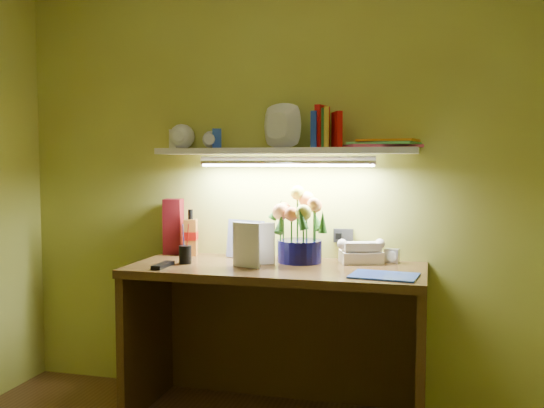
{
  "coord_description": "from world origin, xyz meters",
  "views": [
    {
      "loc": [
        0.7,
        -1.57,
        1.25
      ],
      "look_at": [
        -0.06,
        1.35,
        1.04
      ],
      "focal_mm": 40.0,
      "sensor_mm": 36.0,
      "label": 1
    }
  ],
  "objects_px": {
    "desk": "(276,343)",
    "telephone": "(361,251)",
    "desk_clock": "(392,256)",
    "flower_bouquet": "(300,223)",
    "whisky_bottle": "(191,232)"
  },
  "relations": [
    {
      "from": "telephone",
      "to": "whisky_bottle",
      "type": "xyz_separation_m",
      "value": [
        -0.9,
        0.01,
        0.06
      ]
    },
    {
      "from": "flower_bouquet",
      "to": "telephone",
      "type": "xyz_separation_m",
      "value": [
        0.3,
        0.06,
        -0.13
      ]
    },
    {
      "from": "flower_bouquet",
      "to": "whisky_bottle",
      "type": "height_order",
      "value": "flower_bouquet"
    },
    {
      "from": "desk",
      "to": "desk_clock",
      "type": "height_order",
      "value": "desk_clock"
    },
    {
      "from": "desk",
      "to": "desk_clock",
      "type": "distance_m",
      "value": 0.71
    },
    {
      "from": "desk",
      "to": "telephone",
      "type": "xyz_separation_m",
      "value": [
        0.38,
        0.19,
        0.43
      ]
    },
    {
      "from": "flower_bouquet",
      "to": "desk_clock",
      "type": "height_order",
      "value": "flower_bouquet"
    },
    {
      "from": "desk_clock",
      "to": "whisky_bottle",
      "type": "bearing_deg",
      "value": -164.79
    },
    {
      "from": "desk",
      "to": "flower_bouquet",
      "type": "height_order",
      "value": "flower_bouquet"
    },
    {
      "from": "telephone",
      "to": "desk_clock",
      "type": "distance_m",
      "value": 0.15
    },
    {
      "from": "telephone",
      "to": "whisky_bottle",
      "type": "height_order",
      "value": "whisky_bottle"
    },
    {
      "from": "desk",
      "to": "telephone",
      "type": "relative_size",
      "value": 7.1
    },
    {
      "from": "flower_bouquet",
      "to": "desk_clock",
      "type": "distance_m",
      "value": 0.48
    },
    {
      "from": "desk_clock",
      "to": "telephone",
      "type": "bearing_deg",
      "value": -153.68
    },
    {
      "from": "telephone",
      "to": "desk_clock",
      "type": "xyz_separation_m",
      "value": [
        0.15,
        0.03,
        -0.02
      ]
    }
  ]
}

